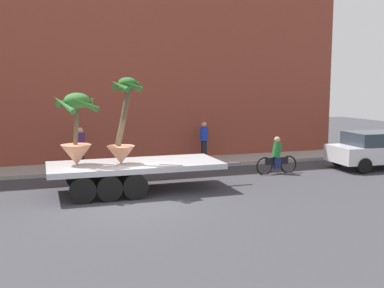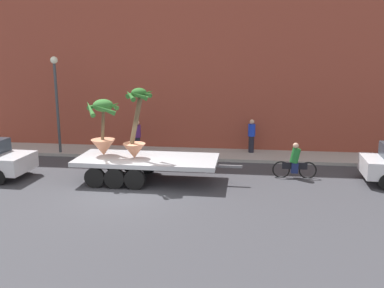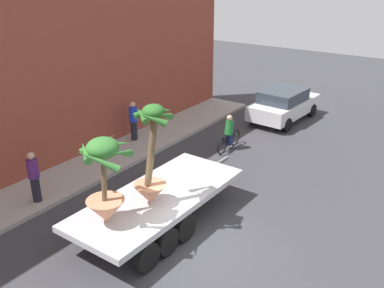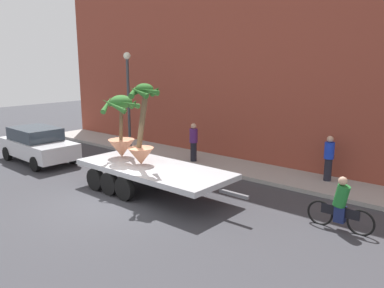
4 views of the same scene
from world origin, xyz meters
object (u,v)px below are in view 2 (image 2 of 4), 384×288
potted_palm_rear (103,129)px  street_lamp (56,92)px  flatbed_trailer (141,163)px  potted_palm_middle (136,130)px  pedestrian_near_gate (252,135)px  cyclist (295,162)px  pedestrian_far_left (137,136)px

potted_palm_rear → street_lamp: street_lamp is taller
flatbed_trailer → potted_palm_rear: bearing=173.7°
potted_palm_middle → pedestrian_near_gate: potted_palm_middle is taller
flatbed_trailer → pedestrian_near_gate: pedestrian_near_gate is taller
street_lamp → flatbed_trailer: bearing=-35.1°
flatbed_trailer → potted_palm_middle: size_ratio=2.37×
flatbed_trailer → cyclist: 6.40m
flatbed_trailer → cyclist: size_ratio=3.66×
potted_palm_middle → flatbed_trailer: bearing=37.5°
flatbed_trailer → cyclist: bearing=10.7°
pedestrian_near_gate → cyclist: bearing=-64.5°
pedestrian_far_left → street_lamp: bearing=-176.6°
cyclist → pedestrian_near_gate: (-1.77, 3.71, 0.37)m
potted_palm_rear → flatbed_trailer: bearing=-6.3°
flatbed_trailer → cyclist: cyclist is taller
cyclist → pedestrian_far_left: pedestrian_far_left is taller
flatbed_trailer → potted_palm_rear: potted_palm_rear is taller
potted_palm_rear → pedestrian_near_gate: 7.81m
flatbed_trailer → potted_palm_middle: bearing=-142.5°
pedestrian_near_gate → street_lamp: 10.05m
pedestrian_far_left → street_lamp: 4.58m
cyclist → potted_palm_middle: bearing=-168.6°
cyclist → pedestrian_far_left: bearing=160.1°
flatbed_trailer → potted_palm_rear: 2.10m
cyclist → pedestrian_near_gate: bearing=115.5°
cyclist → pedestrian_far_left: 7.96m
flatbed_trailer → pedestrian_far_left: (-1.19, 3.89, 0.28)m
flatbed_trailer → pedestrian_far_left: size_ratio=3.94×
pedestrian_far_left → street_lamp: (-4.02, -0.24, 2.19)m
potted_palm_rear → cyclist: 8.10m
flatbed_trailer → street_lamp: 6.83m
cyclist → pedestrian_near_gate: pedestrian_near_gate is taller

